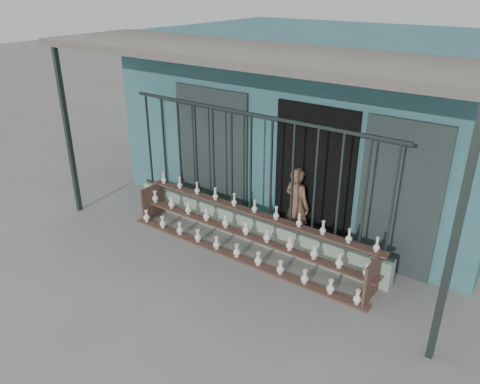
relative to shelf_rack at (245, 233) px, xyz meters
The scene contains 6 objects.
ground 0.97m from the shelf_rack, 102.11° to the right, with size 60.00×60.00×0.00m, color slate.
workshop_building 3.58m from the shelf_rack, 93.18° to the left, with size 7.40×6.60×3.21m.
parapet_wall 0.47m from the shelf_rack, 114.68° to the left, with size 5.00×0.20×0.45m, color #92A991.
security_fence 1.09m from the shelf_rack, 114.68° to the left, with size 5.00×0.04×1.80m.
shelf_rack is the anchor object (origin of this frame).
elderly_woman 0.98m from the shelf_rack, 58.02° to the left, with size 0.50×0.33×1.36m, color brown.
Camera 1 is at (4.03, -4.56, 4.12)m, focal length 35.00 mm.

